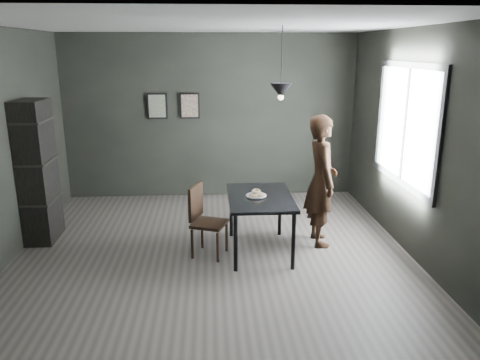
{
  "coord_description": "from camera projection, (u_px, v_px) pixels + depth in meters",
  "views": [
    {
      "loc": [
        -0.02,
        -5.58,
        2.53
      ],
      "look_at": [
        0.35,
        0.05,
        0.95
      ],
      "focal_mm": 35.0,
      "sensor_mm": 36.0,
      "label": 1
    }
  ],
  "objects": [
    {
      "name": "shelf_unit",
      "position": [
        38.0,
        172.0,
        6.23
      ],
      "size": [
        0.36,
        0.64,
        1.91
      ],
      "primitive_type": "cube",
      "rotation": [
        0.0,
        0.0,
        0.0
      ],
      "color": "black",
      "rests_on": "ground"
    },
    {
      "name": "back_wall",
      "position": [
        210.0,
        117.0,
        8.07
      ],
      "size": [
        5.0,
        0.1,
        2.8
      ],
      "primitive_type": "cube",
      "color": "black",
      "rests_on": "ground"
    },
    {
      "name": "ground",
      "position": [
        213.0,
        252.0,
        6.04
      ],
      "size": [
        5.0,
        5.0,
        0.0
      ],
      "primitive_type": "plane",
      "color": "#393532",
      "rests_on": "ground"
    },
    {
      "name": "cafe_table",
      "position": [
        260.0,
        202.0,
        5.9
      ],
      "size": [
        0.8,
        1.2,
        0.75
      ],
      "color": "black",
      "rests_on": "ground"
    },
    {
      "name": "pendant_lamp",
      "position": [
        281.0,
        90.0,
        5.64
      ],
      "size": [
        0.28,
        0.28,
        0.86
      ],
      "color": "black",
      "rests_on": "ground"
    },
    {
      "name": "white_plate",
      "position": [
        256.0,
        196.0,
        5.85
      ],
      "size": [
        0.23,
        0.23,
        0.01
      ],
      "primitive_type": "cylinder",
      "color": "white",
      "rests_on": "cafe_table"
    },
    {
      "name": "woman",
      "position": [
        321.0,
        181.0,
        6.12
      ],
      "size": [
        0.43,
        0.64,
        1.74
      ],
      "primitive_type": "imported",
      "rotation": [
        0.0,
        0.0,
        1.59
      ],
      "color": "black",
      "rests_on": "ground"
    },
    {
      "name": "framed_print_left",
      "position": [
        157.0,
        106.0,
        7.92
      ],
      "size": [
        0.34,
        0.04,
        0.44
      ],
      "color": "black",
      "rests_on": "ground"
    },
    {
      "name": "wood_chair",
      "position": [
        203.0,
        216.0,
        5.86
      ],
      "size": [
        0.51,
        0.51,
        0.91
      ],
      "rotation": [
        0.0,
        0.0,
        -0.37
      ],
      "color": "black",
      "rests_on": "ground"
    },
    {
      "name": "window_assembly",
      "position": [
        405.0,
        125.0,
        5.96
      ],
      "size": [
        0.04,
        1.96,
        1.56
      ],
      "color": "white",
      "rests_on": "ground"
    },
    {
      "name": "ceiling",
      "position": [
        209.0,
        24.0,
        5.29
      ],
      "size": [
        5.0,
        5.0,
        0.02
      ],
      "color": "silver",
      "rests_on": "ground"
    },
    {
      "name": "donut_pile",
      "position": [
        256.0,
        193.0,
        5.84
      ],
      "size": [
        0.19,
        0.19,
        0.09
      ],
      "rotation": [
        0.0,
        0.0,
        -0.36
      ],
      "color": "#FBECC3",
      "rests_on": "white_plate"
    },
    {
      "name": "framed_print_right",
      "position": [
        190.0,
        106.0,
        7.96
      ],
      "size": [
        0.34,
        0.04,
        0.44
      ],
      "color": "black",
      "rests_on": "ground"
    }
  ]
}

